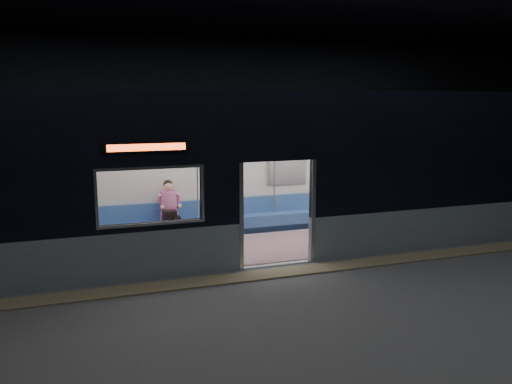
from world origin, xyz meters
TOP-DOWN VIEW (x-y plane):
  - station_floor at (0.00, 0.00)m, footprint 24.00×14.00m
  - station_envelope at (0.00, 0.00)m, footprint 24.00×14.00m
  - tactile_strip at (0.00, 0.55)m, footprint 22.80×0.50m
  - metro_car at (-0.00, 2.54)m, footprint 18.00×3.04m
  - passenger at (-1.63, 3.55)m, footprint 0.39×0.67m
  - handbag at (-1.66, 3.33)m, footprint 0.36×0.33m
  - transit_map at (1.36, 3.85)m, footprint 0.93×0.03m

SIDE VIEW (x-z plane):
  - station_floor at x=0.00m, z-range -0.01..0.00m
  - tactile_strip at x=0.00m, z-range 0.00..0.03m
  - handbag at x=-1.66m, z-range 0.61..0.75m
  - passenger at x=-1.63m, z-range 0.11..1.47m
  - transit_map at x=1.36m, z-range 1.15..1.76m
  - metro_car at x=0.00m, z-range 0.17..3.52m
  - station_envelope at x=0.00m, z-range 1.16..6.16m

